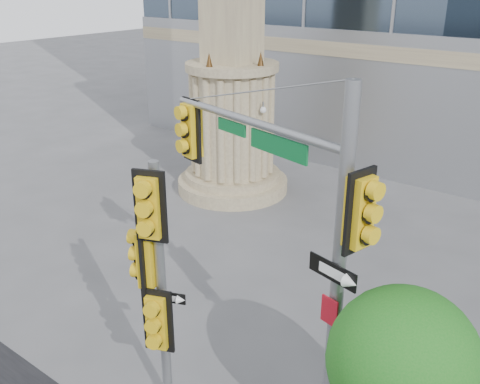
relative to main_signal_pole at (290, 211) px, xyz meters
The scene contains 5 objects.
ground 4.62m from the main_signal_pole, 158.24° to the right, with size 120.00×120.00×0.00m, color #545456.
monument 11.48m from the main_signal_pole, 133.62° to the left, with size 4.40×4.40×16.60m.
main_signal_pole is the anchor object (origin of this frame).
secondary_signal_pole 2.72m from the main_signal_pole, 132.23° to the right, with size 0.99×0.71×5.25m.
street_tree 3.21m from the main_signal_pole, 15.37° to the right, with size 2.43×2.38×3.79m.
Camera 1 is at (6.51, -6.79, 8.15)m, focal length 40.00 mm.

